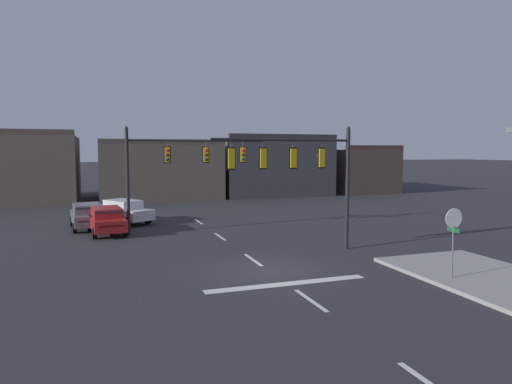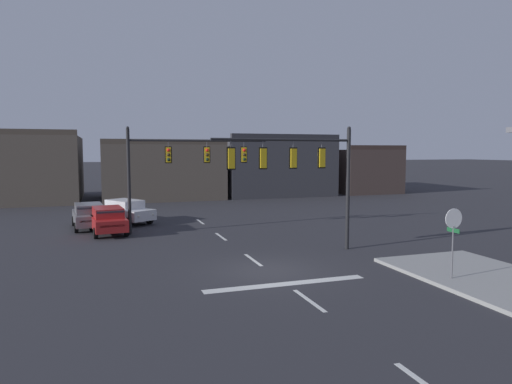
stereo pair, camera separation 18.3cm
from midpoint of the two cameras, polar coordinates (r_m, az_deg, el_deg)
The scene contains 11 objects.
ground_plane at distance 19.33m, azimuth 1.30°, elevation -9.81°, with size 400.00×400.00×0.00m, color #2B2B30.
sidewalk_near_corner at distance 20.15m, azimuth 26.72°, elevation -9.52°, with size 5.00×8.00×0.15m, color gray.
stop_bar_paint at distance 17.53m, azimuth 3.62°, elevation -11.37°, with size 6.40×0.50×0.01m, color silver.
lane_centreline at distance 21.15m, azimuth -0.61°, elevation -8.47°, with size 0.16×26.40×0.01m.
signal_mast_near_side at distance 22.06m, azimuth 5.59°, elevation 3.25°, with size 7.27×0.69×6.21m.
signal_mast_far_side at distance 28.05m, azimuth -10.19°, elevation 3.73°, with size 8.47×0.87×6.43m.
stop_sign at distance 18.85m, azimuth 23.19°, elevation -3.94°, with size 0.76×0.64×2.83m.
car_lot_nearside at distance 32.79m, azimuth -16.30°, elevation -2.29°, with size 3.84×4.69×1.61m.
car_lot_middle at distance 31.28m, azimuth -20.51°, elevation -2.76°, with size 2.27×4.59×1.61m.
car_lot_farside at distance 28.95m, azimuth -18.35°, elevation -3.31°, with size 2.28×4.59×1.61m.
building_row at distance 50.61m, azimuth -9.50°, elevation 2.83°, with size 47.73×13.98×6.91m.
Camera 1 is at (-6.60, -17.47, 4.99)m, focal length 32.00 mm.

